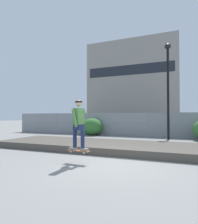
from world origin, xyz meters
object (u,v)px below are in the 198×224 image
at_px(street_lamp, 168,79).
at_px(parked_car_near, 117,124).
at_px(skateboard, 79,151).
at_px(skater, 79,122).
at_px(shrub_left, 92,127).

height_order(street_lamp, parked_car_near, street_lamp).
relative_size(skateboard, skater, 0.49).
height_order(skateboard, parked_car_near, parked_car_near).
bearing_deg(street_lamp, parked_car_near, 139.07).
relative_size(skateboard, parked_car_near, 0.18).
distance_m(street_lamp, parked_car_near, 7.25).
height_order(parked_car_near, shrub_left, parked_car_near).
xyz_separation_m(skateboard, shrub_left, (-3.58, 8.98, 0.29)).
height_order(skater, parked_car_near, skater).
bearing_deg(street_lamp, skateboard, -106.32).
relative_size(parked_car_near, shrub_left, 2.49).
distance_m(skater, parked_car_near, 12.82).
relative_size(skateboard, street_lamp, 0.12).
bearing_deg(skateboard, parked_car_near, 101.04).
bearing_deg(skater, parked_car_near, 101.04).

